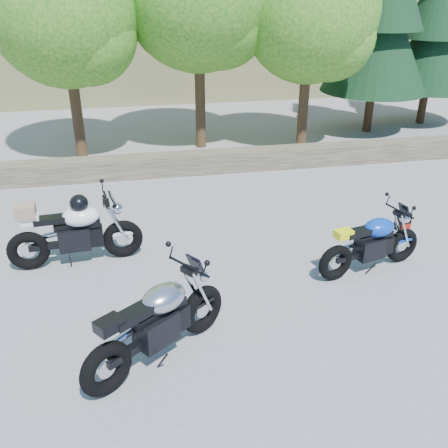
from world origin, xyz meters
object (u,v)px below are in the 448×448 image
(silver_bike, at_px, (158,323))
(blue_bike, at_px, (372,244))
(white_bike, at_px, (74,231))
(backpack, at_px, (403,222))

(silver_bike, relative_size, blue_bike, 0.97)
(white_bike, xyz_separation_m, blue_bike, (4.75, -1.16, -0.12))
(blue_bike, distance_m, backpack, 1.83)
(silver_bike, distance_m, white_bike, 2.91)
(silver_bike, xyz_separation_m, backpack, (4.86, 2.76, -0.39))
(silver_bike, bearing_deg, blue_bike, -13.45)
(white_bike, distance_m, blue_bike, 4.89)
(white_bike, relative_size, backpack, 6.58)
(silver_bike, distance_m, backpack, 5.60)
(blue_bike, bearing_deg, silver_bike, -171.15)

